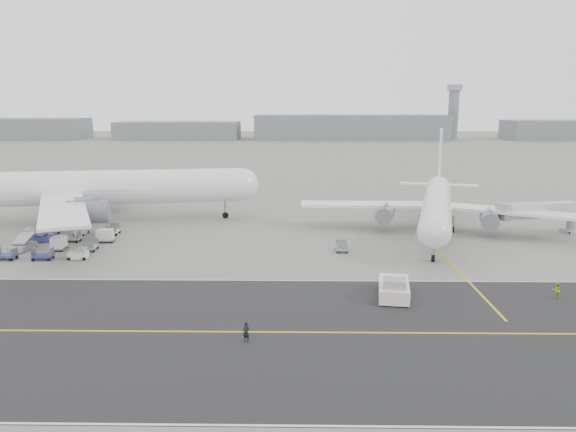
{
  "coord_description": "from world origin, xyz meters",
  "views": [
    {
      "loc": [
        8.83,
        -68.35,
        21.71
      ],
      "look_at": [
        7.58,
        12.0,
        5.24
      ],
      "focal_mm": 35.0,
      "sensor_mm": 36.0,
      "label": 1
    }
  ],
  "objects_px": {
    "airliner_b": "(437,204)",
    "ground_crew_a": "(246,332)",
    "pushback_tug": "(394,289)",
    "airliner_a": "(84,188)",
    "jet_bridge": "(539,212)",
    "ground_crew_b": "(557,290)",
    "control_tower": "(453,111)"
  },
  "relations": [
    {
      "from": "airliner_b",
      "to": "ground_crew_a",
      "type": "height_order",
      "value": "airliner_b"
    },
    {
      "from": "airliner_b",
      "to": "pushback_tug",
      "type": "bearing_deg",
      "value": -96.45
    },
    {
      "from": "pushback_tug",
      "to": "ground_crew_a",
      "type": "bearing_deg",
      "value": -133.62
    },
    {
      "from": "airliner_b",
      "to": "ground_crew_a",
      "type": "relative_size",
      "value": 23.98
    },
    {
      "from": "airliner_b",
      "to": "pushback_tug",
      "type": "height_order",
      "value": "airliner_b"
    },
    {
      "from": "airliner_a",
      "to": "airliner_b",
      "type": "xyz_separation_m",
      "value": [
        62.18,
        -6.46,
        -1.64
      ]
    },
    {
      "from": "airliner_a",
      "to": "jet_bridge",
      "type": "bearing_deg",
      "value": -105.18
    },
    {
      "from": "ground_crew_a",
      "to": "ground_crew_b",
      "type": "bearing_deg",
      "value": 44.4
    },
    {
      "from": "airliner_b",
      "to": "jet_bridge",
      "type": "bearing_deg",
      "value": 7.89
    },
    {
      "from": "airliner_a",
      "to": "ground_crew_b",
      "type": "relative_size",
      "value": 34.48
    },
    {
      "from": "pushback_tug",
      "to": "airliner_b",
      "type": "bearing_deg",
      "value": 77.29
    },
    {
      "from": "airliner_a",
      "to": "ground_crew_b",
      "type": "height_order",
      "value": "airliner_a"
    },
    {
      "from": "pushback_tug",
      "to": "ground_crew_a",
      "type": "height_order",
      "value": "pushback_tug"
    },
    {
      "from": "control_tower",
      "to": "jet_bridge",
      "type": "xyz_separation_m",
      "value": [
        -51.13,
        -242.07,
        -12.43
      ]
    },
    {
      "from": "jet_bridge",
      "to": "ground_crew_a",
      "type": "xyz_separation_m",
      "value": [
        -44.62,
        -43.17,
        -2.86
      ]
    },
    {
      "from": "control_tower",
      "to": "ground_crew_b",
      "type": "height_order",
      "value": "control_tower"
    },
    {
      "from": "control_tower",
      "to": "airliner_b",
      "type": "bearing_deg",
      "value": -105.71
    },
    {
      "from": "airliner_b",
      "to": "ground_crew_b",
      "type": "xyz_separation_m",
      "value": [
        5.58,
        -32.79,
        -3.79
      ]
    },
    {
      "from": "airliner_a",
      "to": "ground_crew_b",
      "type": "bearing_deg",
      "value": -129.16
    },
    {
      "from": "control_tower",
      "to": "ground_crew_b",
      "type": "distance_m",
      "value": 280.29
    },
    {
      "from": "airliner_b",
      "to": "jet_bridge",
      "type": "xyz_separation_m",
      "value": [
        16.4,
        -1.93,
        -0.89
      ]
    },
    {
      "from": "pushback_tug",
      "to": "jet_bridge",
      "type": "xyz_separation_m",
      "value": [
        29.07,
        31.0,
        2.76
      ]
    },
    {
      "from": "control_tower",
      "to": "airliner_a",
      "type": "height_order",
      "value": "control_tower"
    },
    {
      "from": "ground_crew_b",
      "to": "jet_bridge",
      "type": "bearing_deg",
      "value": -110.44
    },
    {
      "from": "airliner_a",
      "to": "ground_crew_a",
      "type": "bearing_deg",
      "value": -155.71
    },
    {
      "from": "control_tower",
      "to": "jet_bridge",
      "type": "distance_m",
      "value": 247.72
    },
    {
      "from": "ground_crew_a",
      "to": "airliner_a",
      "type": "bearing_deg",
      "value": 147.77
    },
    {
      "from": "pushback_tug",
      "to": "jet_bridge",
      "type": "relative_size",
      "value": 0.62
    },
    {
      "from": "jet_bridge",
      "to": "ground_crew_a",
      "type": "distance_m",
      "value": 62.15
    },
    {
      "from": "airliner_a",
      "to": "airliner_b",
      "type": "distance_m",
      "value": 62.54
    },
    {
      "from": "jet_bridge",
      "to": "ground_crew_b",
      "type": "relative_size",
      "value": 7.97
    },
    {
      "from": "jet_bridge",
      "to": "ground_crew_a",
      "type": "bearing_deg",
      "value": -148.26
    }
  ]
}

